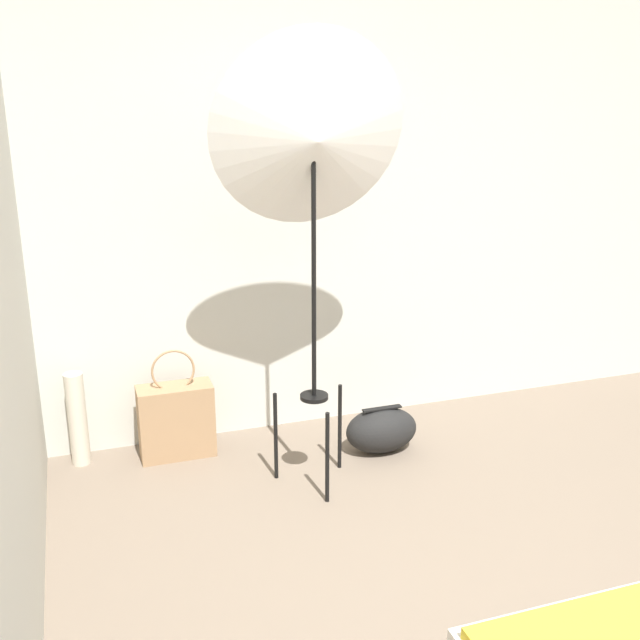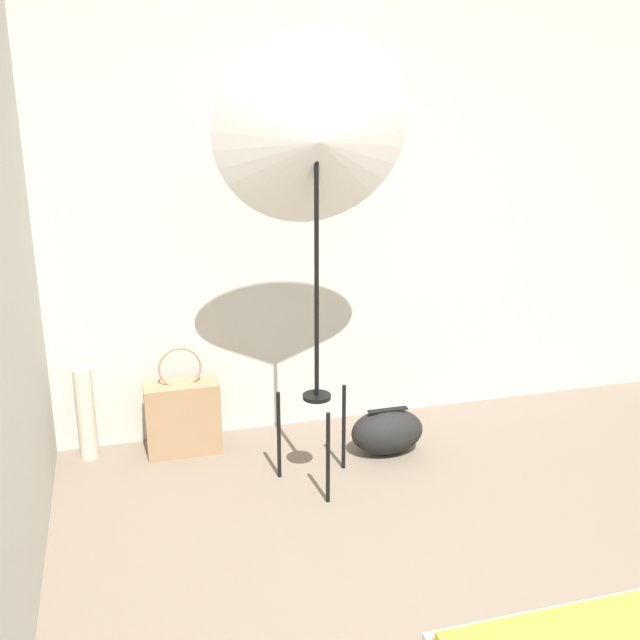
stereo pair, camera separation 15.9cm
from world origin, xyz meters
name	(u,v)px [view 2 (the right image)]	position (x,y,z in m)	size (l,w,h in m)	color
wall_back	(349,198)	(0.00, 2.57, 1.30)	(8.00, 0.05, 2.60)	beige
photo_umbrella	(316,139)	(-0.38, 1.86, 1.67)	(0.90, 0.41, 2.14)	black
tote_bag	(183,417)	(-0.98, 2.36, 0.20)	(0.39, 0.17, 0.60)	#9E7A56
duffel_bag	(387,431)	(0.06, 2.06, 0.12)	(0.40, 0.24, 0.25)	black
paper_roll	(86,414)	(-1.48, 2.44, 0.25)	(0.10, 0.10, 0.50)	beige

